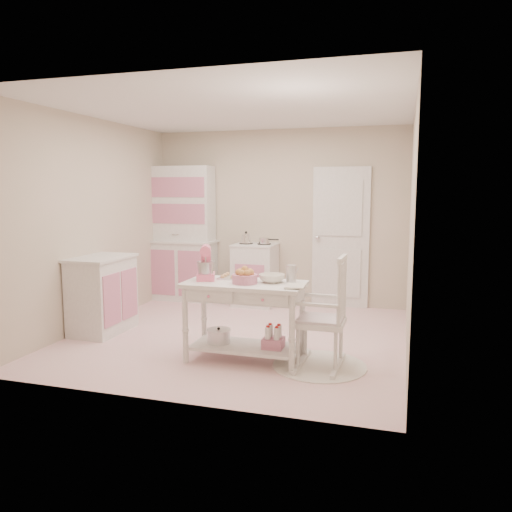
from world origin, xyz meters
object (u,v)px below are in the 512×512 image
at_px(stove, 255,274).
at_px(bread_basket, 245,279).
at_px(hutch, 182,233).
at_px(stand_mixer, 206,263).
at_px(base_cabinet, 102,294).
at_px(work_table, 245,321).
at_px(rocking_chair, 320,311).

bearing_deg(stove, bread_basket, -75.58).
xyz_separation_m(hutch, bread_basket, (1.82, -2.48, -0.19)).
bearing_deg(stand_mixer, hutch, 99.86).
height_order(stand_mixer, bread_basket, stand_mixer).
xyz_separation_m(base_cabinet, work_table, (1.96, -0.48, -0.06)).
height_order(hutch, stove, hutch).
bearing_deg(rocking_chair, stove, 121.61).
bearing_deg(hutch, rocking_chair, -43.06).
bearing_deg(bread_basket, stove, 104.42).
bearing_deg(bread_basket, base_cabinet, 165.05).
distance_m(stove, work_table, 2.45).
distance_m(base_cabinet, rocking_chair, 2.76).
height_order(rocking_chair, stand_mixer, stand_mixer).
bearing_deg(base_cabinet, work_table, -13.72).
distance_m(hutch, stove, 1.33).
distance_m(stand_mixer, bread_basket, 0.46).
bearing_deg(stand_mixer, stove, 74.41).
bearing_deg(stand_mixer, bread_basket, -29.09).
distance_m(stove, stand_mixer, 2.42).
xyz_separation_m(stand_mixer, bread_basket, (0.44, -0.07, -0.12)).
xyz_separation_m(work_table, stand_mixer, (-0.42, 0.02, 0.57)).
bearing_deg(bread_basket, work_table, 111.80).
height_order(work_table, bread_basket, bread_basket).
bearing_deg(hutch, stove, -2.39).
bearing_deg(rocking_chair, bread_basket, -172.27).
xyz_separation_m(rocking_chair, stand_mixer, (-1.18, -0.01, 0.42)).
bearing_deg(base_cabinet, rocking_chair, -9.34).
bearing_deg(work_table, hutch, 126.63).
distance_m(base_cabinet, bread_basket, 2.08).
bearing_deg(rocking_chair, hutch, 138.39).
bearing_deg(base_cabinet, hutch, 85.43).
bearing_deg(work_table, rocking_chair, 2.36).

